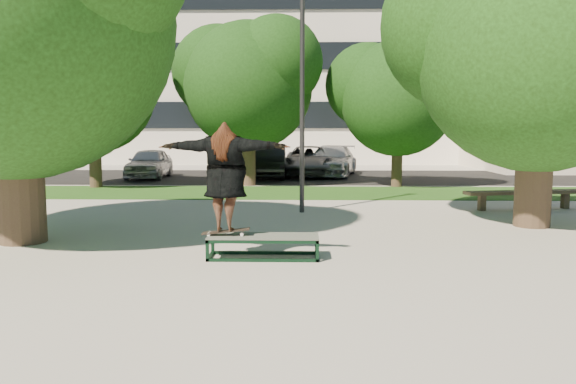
{
  "coord_description": "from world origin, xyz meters",
  "views": [
    {
      "loc": [
        0.98,
        -9.18,
        2.08
      ],
      "look_at": [
        0.75,
        0.6,
        1.0
      ],
      "focal_mm": 35.0,
      "sensor_mm": 36.0,
      "label": 1
    }
  ],
  "objects_px": {
    "bench": "(524,194)",
    "car_grey": "(309,161)",
    "tree_right": "(535,35)",
    "car_silver_b": "(331,161)",
    "grind_box": "(263,247)",
    "car_dark": "(267,161)",
    "lamppost": "(302,87)",
    "car_silver_a": "(149,163)"
  },
  "relations": [
    {
      "from": "bench",
      "to": "car_grey",
      "type": "bearing_deg",
      "value": 106.43
    },
    {
      "from": "tree_right",
      "to": "car_grey",
      "type": "xyz_separation_m",
      "value": [
        -4.59,
        13.3,
        -3.41
      ]
    },
    {
      "from": "car_silver_b",
      "to": "car_grey",
      "type": "bearing_deg",
      "value": -162.1
    },
    {
      "from": "tree_right",
      "to": "bench",
      "type": "bearing_deg",
      "value": 69.6
    },
    {
      "from": "car_grey",
      "to": "car_silver_b",
      "type": "distance_m",
      "value": 1.05
    },
    {
      "from": "tree_right",
      "to": "grind_box",
      "type": "relative_size",
      "value": 3.62
    },
    {
      "from": "bench",
      "to": "car_grey",
      "type": "height_order",
      "value": "car_grey"
    },
    {
      "from": "bench",
      "to": "car_dark",
      "type": "relative_size",
      "value": 0.74
    },
    {
      "from": "car_grey",
      "to": "car_dark",
      "type": "bearing_deg",
      "value": -147.51
    },
    {
      "from": "bench",
      "to": "car_dark",
      "type": "xyz_separation_m",
      "value": [
        -7.37,
        9.7,
        0.32
      ]
    },
    {
      "from": "grind_box",
      "to": "car_silver_b",
      "type": "height_order",
      "value": "car_silver_b"
    },
    {
      "from": "lamppost",
      "to": "car_dark",
      "type": "bearing_deg",
      "value": 98.26
    },
    {
      "from": "grind_box",
      "to": "car_silver_a",
      "type": "relative_size",
      "value": 0.47
    },
    {
      "from": "bench",
      "to": "car_silver_a",
      "type": "bearing_deg",
      "value": 132.24
    },
    {
      "from": "grind_box",
      "to": "tree_right",
      "type": "bearing_deg",
      "value": 30.5
    },
    {
      "from": "tree_right",
      "to": "lamppost",
      "type": "relative_size",
      "value": 1.07
    },
    {
      "from": "bench",
      "to": "car_silver_a",
      "type": "relative_size",
      "value": 0.85
    },
    {
      "from": "grind_box",
      "to": "car_silver_a",
      "type": "xyz_separation_m",
      "value": [
        -5.99,
        15.2,
        0.47
      ]
    },
    {
      "from": "lamppost",
      "to": "grind_box",
      "type": "xyz_separation_m",
      "value": [
        -0.64,
        -5.19,
        -2.96
      ]
    },
    {
      "from": "lamppost",
      "to": "car_dark",
      "type": "height_order",
      "value": "lamppost"
    },
    {
      "from": "tree_right",
      "to": "car_silver_b",
      "type": "xyz_separation_m",
      "value": [
        -3.55,
        13.42,
        -3.4
      ]
    },
    {
      "from": "tree_right",
      "to": "lamppost",
      "type": "height_order",
      "value": "tree_right"
    },
    {
      "from": "car_dark",
      "to": "car_grey",
      "type": "height_order",
      "value": "car_dark"
    },
    {
      "from": "tree_right",
      "to": "bench",
      "type": "height_order",
      "value": "tree_right"
    },
    {
      "from": "car_silver_a",
      "to": "car_silver_b",
      "type": "distance_m",
      "value": 8.12
    },
    {
      "from": "grind_box",
      "to": "car_dark",
      "type": "height_order",
      "value": "car_dark"
    },
    {
      "from": "bench",
      "to": "car_grey",
      "type": "relative_size",
      "value": 0.67
    },
    {
      "from": "tree_right",
      "to": "lamppost",
      "type": "distance_m",
      "value": 5.36
    },
    {
      "from": "grind_box",
      "to": "car_dark",
      "type": "relative_size",
      "value": 0.4
    },
    {
      "from": "grind_box",
      "to": "car_silver_b",
      "type": "bearing_deg",
      "value": 83.16
    },
    {
      "from": "bench",
      "to": "car_silver_b",
      "type": "bearing_deg",
      "value": 101.64
    },
    {
      "from": "lamppost",
      "to": "car_dark",
      "type": "relative_size",
      "value": 1.37
    },
    {
      "from": "car_silver_a",
      "to": "car_grey",
      "type": "xyz_separation_m",
      "value": [
        6.95,
        1.37,
        0.02
      ]
    },
    {
      "from": "car_silver_a",
      "to": "tree_right",
      "type": "bearing_deg",
      "value": -48.43
    },
    {
      "from": "tree_right",
      "to": "grind_box",
      "type": "bearing_deg",
      "value": -149.5
    },
    {
      "from": "bench",
      "to": "grind_box",
      "type": "bearing_deg",
      "value": -149.01
    },
    {
      "from": "car_silver_b",
      "to": "tree_right",
      "type": "bearing_deg",
      "value": -63.66
    },
    {
      "from": "car_silver_a",
      "to": "car_grey",
      "type": "distance_m",
      "value": 7.08
    },
    {
      "from": "lamppost",
      "to": "grind_box",
      "type": "distance_m",
      "value": 6.01
    },
    {
      "from": "tree_right",
      "to": "bench",
      "type": "xyz_separation_m",
      "value": [
        0.95,
        2.55,
        -3.67
      ]
    },
    {
      "from": "car_silver_a",
      "to": "car_silver_b",
      "type": "height_order",
      "value": "car_silver_b"
    },
    {
      "from": "tree_right",
      "to": "car_dark",
      "type": "xyz_separation_m",
      "value": [
        -6.42,
        12.25,
        -3.36
      ]
    }
  ]
}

